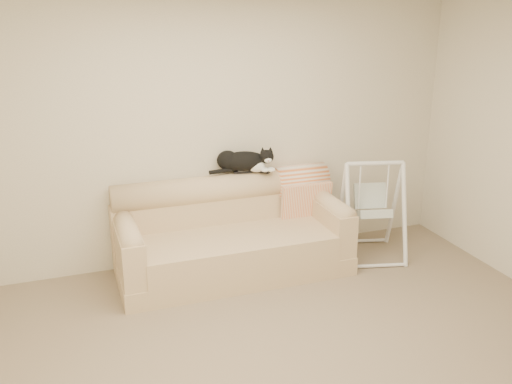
% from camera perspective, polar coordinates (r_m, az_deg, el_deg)
% --- Properties ---
extents(ground_plane, '(5.00, 5.00, 0.00)m').
position_cam_1_polar(ground_plane, '(4.35, 3.52, -16.71)').
color(ground_plane, '#7C6755').
rests_on(ground_plane, ground).
extents(room_shell, '(5.04, 4.04, 2.60)m').
position_cam_1_polar(room_shell, '(3.69, 3.98, 3.03)').
color(room_shell, beige).
rests_on(room_shell, ground).
extents(sofa, '(2.20, 0.93, 0.90)m').
position_cam_1_polar(sofa, '(5.53, -2.51, -4.44)').
color(sofa, tan).
rests_on(sofa, ground).
extents(remote_a, '(0.18, 0.07, 0.03)m').
position_cam_1_polar(remote_a, '(5.63, -1.31, 2.04)').
color(remote_a, black).
rests_on(remote_a, sofa).
extents(remote_b, '(0.15, 0.16, 0.02)m').
position_cam_1_polar(remote_b, '(5.65, 0.57, 2.10)').
color(remote_b, black).
rests_on(remote_b, sofa).
extents(tuxedo_cat, '(0.65, 0.36, 0.26)m').
position_cam_1_polar(tuxedo_cat, '(5.60, -1.25, 3.11)').
color(tuxedo_cat, black).
rests_on(tuxedo_cat, sofa).
extents(throw_blanket, '(0.53, 0.38, 0.58)m').
position_cam_1_polar(throw_blanket, '(5.87, 4.52, 0.82)').
color(throw_blanket, orange).
rests_on(throw_blanket, sofa).
extents(baby_swing, '(0.76, 0.79, 1.02)m').
position_cam_1_polar(baby_swing, '(5.91, 11.50, -1.66)').
color(baby_swing, white).
rests_on(baby_swing, ground).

